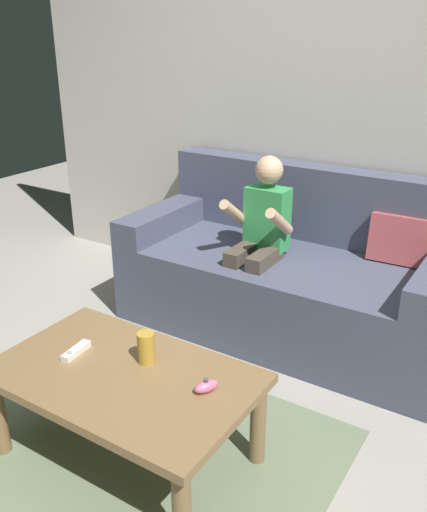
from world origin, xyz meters
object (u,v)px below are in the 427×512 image
object	(u,v)px
couch	(290,276)
soda_can	(146,348)
nunchuk_pink	(206,386)
coffee_table	(124,385)
game_remote_white_near_edge	(76,351)
person_seated_on_couch	(259,238)

from	to	relation	value
couch	soda_can	xyz separation A→B (m)	(-0.05, -1.16, 0.15)
nunchuk_pink	coffee_table	bearing A→B (deg)	-167.67
game_remote_white_near_edge	soda_can	world-z (taller)	soda_can
person_seated_on_couch	nunchuk_pink	distance (m)	1.09
person_seated_on_couch	game_remote_white_near_edge	bearing A→B (deg)	-100.72
person_seated_on_couch	coffee_table	distance (m)	1.11
person_seated_on_couch	soda_can	bearing A→B (deg)	-86.66
coffee_table	nunchuk_pink	distance (m)	0.33
couch	coffee_table	bearing A→B (deg)	-93.64
person_seated_on_couch	nunchuk_pink	world-z (taller)	person_seated_on_couch
couch	nunchuk_pink	bearing A→B (deg)	-78.82
person_seated_on_couch	nunchuk_pink	bearing A→B (deg)	-71.30
nunchuk_pink	soda_can	world-z (taller)	soda_can
person_seated_on_couch	coffee_table	bearing A→B (deg)	-88.52
game_remote_white_near_edge	nunchuk_pink	distance (m)	0.56
soda_can	game_remote_white_near_edge	bearing A→B (deg)	-158.63
soda_can	coffee_table	bearing A→B (deg)	-105.96
person_seated_on_couch	game_remote_white_near_edge	xyz separation A→B (m)	(-0.21, -1.09, -0.16)
coffee_table	couch	bearing A→B (deg)	86.36
game_remote_white_near_edge	nunchuk_pink	world-z (taller)	nunchuk_pink
coffee_table	nunchuk_pink	xyz separation A→B (m)	(0.32, 0.07, 0.08)
couch	person_seated_on_couch	distance (m)	0.33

